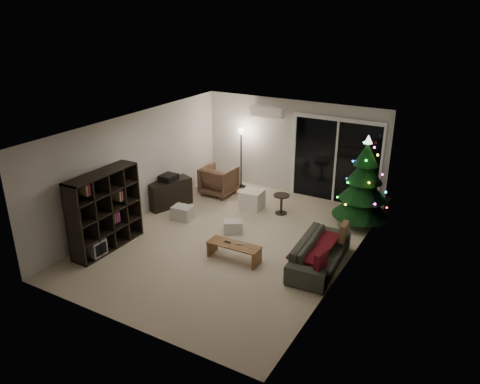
% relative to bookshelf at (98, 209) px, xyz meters
% --- Properties ---
extents(room, '(6.50, 7.51, 2.60)m').
position_rel_bookshelf_xyz_m(room, '(2.71, 2.98, 0.18)').
color(room, beige).
rests_on(room, ground).
extents(bookshelf, '(1.06, 1.69, 1.66)m').
position_rel_bookshelf_xyz_m(bookshelf, '(0.00, 0.00, 0.00)').
color(bookshelf, black).
rests_on(bookshelf, floor).
extents(media_cabinet, '(0.78, 1.18, 0.69)m').
position_rel_bookshelf_xyz_m(media_cabinet, '(0.00, 2.34, -0.49)').
color(media_cabinet, black).
rests_on(media_cabinet, floor).
extents(stereo, '(0.35, 0.42, 0.15)m').
position_rel_bookshelf_xyz_m(stereo, '(0.00, 2.34, -0.07)').
color(stereo, black).
rests_on(stereo, media_cabinet).
extents(armchair, '(0.83, 0.85, 0.77)m').
position_rel_bookshelf_xyz_m(armchair, '(0.64, 3.65, -0.45)').
color(armchair, brown).
rests_on(armchair, floor).
extents(ottoman, '(0.53, 0.53, 0.45)m').
position_rel_bookshelf_xyz_m(ottoman, '(1.85, 3.28, -0.61)').
color(ottoman, white).
rests_on(ottoman, floor).
extents(cardboard_box_a, '(0.49, 0.40, 0.33)m').
position_rel_bookshelf_xyz_m(cardboard_box_a, '(0.74, 1.87, -0.67)').
color(cardboard_box_a, beige).
rests_on(cardboard_box_a, floor).
extents(cardboard_box_b, '(0.51, 0.48, 0.29)m').
position_rel_bookshelf_xyz_m(cardboard_box_b, '(2.13, 1.86, -0.69)').
color(cardboard_box_b, beige).
rests_on(cardboard_box_b, floor).
extents(side_table, '(0.51, 0.51, 0.49)m').
position_rel_bookshelf_xyz_m(side_table, '(2.62, 3.33, -0.59)').
color(side_table, black).
rests_on(side_table, floor).
extents(floor_lamp, '(0.26, 0.26, 1.62)m').
position_rel_bookshelf_xyz_m(floor_lamp, '(0.89, 4.40, -0.02)').
color(floor_lamp, black).
rests_on(floor_lamp, floor).
extents(sofa, '(0.88, 1.97, 0.56)m').
position_rel_bookshelf_xyz_m(sofa, '(4.30, 1.48, -0.55)').
color(sofa, black).
rests_on(sofa, floor).
extents(sofa_throw, '(0.60, 1.39, 0.05)m').
position_rel_bookshelf_xyz_m(sofa_throw, '(4.20, 1.48, -0.42)').
color(sofa_throw, maroon).
rests_on(sofa_throw, sofa).
extents(cushion_a, '(0.14, 0.38, 0.37)m').
position_rel_bookshelf_xyz_m(cushion_a, '(4.55, 2.13, -0.32)').
color(cushion_a, olive).
rests_on(cushion_a, sofa).
extents(cushion_b, '(0.14, 0.38, 0.37)m').
position_rel_bookshelf_xyz_m(cushion_b, '(4.55, 0.83, -0.32)').
color(cushion_b, maroon).
rests_on(cushion_b, sofa).
extents(coffee_table, '(1.09, 0.41, 0.34)m').
position_rel_bookshelf_xyz_m(coffee_table, '(2.74, 0.86, -0.66)').
color(coffee_table, brown).
rests_on(coffee_table, floor).
extents(remote_a, '(0.14, 0.04, 0.02)m').
position_rel_bookshelf_xyz_m(remote_a, '(2.59, 0.86, -0.48)').
color(remote_a, black).
rests_on(remote_a, coffee_table).
extents(remote_b, '(0.13, 0.08, 0.02)m').
position_rel_bookshelf_xyz_m(remote_b, '(2.84, 0.91, -0.48)').
color(remote_b, slate).
rests_on(remote_b, coffee_table).
extents(christmas_tree, '(1.32, 1.32, 2.12)m').
position_rel_bookshelf_xyz_m(christmas_tree, '(4.46, 3.68, 0.23)').
color(christmas_tree, '#0E340F').
rests_on(christmas_tree, floor).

